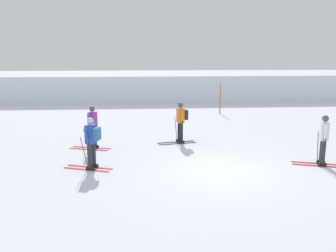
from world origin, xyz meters
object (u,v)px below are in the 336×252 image
skier_orange (181,120)px  skier_purple (93,126)px  skier_blue (92,141)px  trail_marker_pole (220,99)px  skier_white (323,139)px

skier_orange → skier_purple: bearing=-168.3°
skier_purple → skier_blue: 2.51m
skier_blue → trail_marker_pole: trail_marker_pole is taller
trail_marker_pole → skier_purple: bearing=-131.0°
skier_purple → skier_blue: (0.31, -2.49, 0.04)m
skier_blue → trail_marker_pole: bearing=57.9°
skier_purple → skier_orange: (3.53, 0.73, 0.04)m
skier_purple → trail_marker_pole: (6.73, 7.74, 0.03)m
skier_white → trail_marker_pole: (-1.21, 10.37, 0.03)m
trail_marker_pole → skier_orange: bearing=-114.5°
skier_orange → trail_marker_pole: (3.19, 7.01, -0.01)m
skier_white → skier_orange: 5.54m
skier_purple → trail_marker_pole: 10.25m
skier_purple → skier_orange: bearing=11.7°
skier_white → skier_orange: bearing=142.6°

